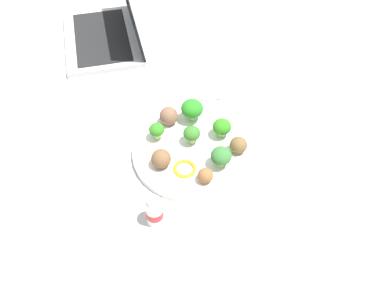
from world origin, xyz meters
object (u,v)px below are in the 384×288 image
Objects in this scene: broccoli_floret_back_left at (192,134)px; broccoli_floret_far_rim at (221,156)px; meatball_back_left at (238,145)px; napkin at (214,85)px; plate at (192,152)px; laptop at (110,29)px; fork at (221,86)px; broccoli_floret_center at (222,127)px; meatball_far_rim at (161,159)px; knife at (208,84)px; meatball_front_left at (205,176)px; broccoli_floret_back_right at (157,130)px; pepper_ring_back_right at (185,169)px; meatball_mid_right at (169,116)px; yogurt_bottle at (154,212)px; broccoli_floret_mid_right at (192,109)px.

broccoli_floret_back_left is 0.92× the size of broccoli_floret_far_rim.
meatball_back_left is 0.26m from napkin.
plate is at bearing 16.84° from broccoli_floret_back_left.
broccoli_floret_far_rim is 0.13× the size of laptop.
plate is at bearing -3.13° from fork.
broccoli_floret_center is 0.17m from meatball_far_rim.
fork and knife have the same top height.
meatball_front_left is (0.10, -0.05, -0.00)m from meatball_back_left.
broccoli_floret_back_right reaches higher than pepper_ring_back_right.
fork is at bearing 70.67° from laptop.
fork is 0.04m from knife.
meatball_far_rim is 0.31× the size of knife.
pepper_ring_back_right is at bearing 1.04° from napkin.
broccoli_floret_far_rim is 0.60m from laptop.
meatball_far_rim is (0.12, -0.11, -0.01)m from broccoli_floret_center.
fork is 0.31× the size of laptop.
plate is at bearing -76.68° from meatball_back_left.
plate is 6.20× the size of broccoli_floret_back_right.
meatball_mid_right is (-0.05, -0.18, 0.00)m from meatball_back_left.
broccoli_floret_back_left reaches higher than knife.
knife is at bearing 174.07° from meatball_far_rim.
laptop reaches higher than broccoli_floret_far_rim.
broccoli_floret_back_left is at bearing -163.16° from plate.
meatball_far_rim is 0.12× the size of laptop.
meatball_mid_right is 0.27× the size of napkin.
meatball_mid_right is at bearing -149.36° from pepper_ring_back_right.
broccoli_floret_far_rim is (0.03, 0.07, 0.04)m from plate.
napkin is 2.27× the size of yogurt_bottle.
broccoli_floret_back_right is 1.30× the size of meatball_front_left.
broccoli_floret_far_rim reaches higher than meatball_far_rim.
plate is 5.40× the size of pepper_ring_back_right.
napkin is (-0.24, 0.08, -0.04)m from broccoli_floret_back_right.
broccoli_floret_mid_right is at bearing -1.30° from knife.
pepper_ring_back_right is at bearing 0.23° from plate.
meatball_far_rim reaches higher than napkin.
pepper_ring_back_right is 0.69× the size of yogurt_bottle.
broccoli_floret_center reaches higher than broccoli_floret_back_right.
broccoli_floret_far_rim is 1.07× the size of broccoli_floret_center.
yogurt_bottle is at bearing 11.08° from meatball_mid_right.
laptop is (-0.58, -0.34, 0.01)m from yogurt_bottle.
plate is 0.25m from fork.
broccoli_floret_center is (-0.05, 0.15, 0.00)m from broccoli_floret_back_right.
meatball_front_left is (0.08, 0.05, 0.03)m from plate.
broccoli_floret_far_rim is at bearing 105.11° from meatball_far_rim.
broccoli_floret_back_right is 0.15m from broccoli_floret_center.
broccoli_floret_center is at bearing 86.33° from meatball_mid_right.
napkin is at bearing -154.62° from meatball_back_left.
broccoli_floret_back_right is 0.12m from pepper_ring_back_right.
fork is at bearing 176.87° from plate.
fork is (-0.28, -0.06, -0.04)m from broccoli_floret_far_rim.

